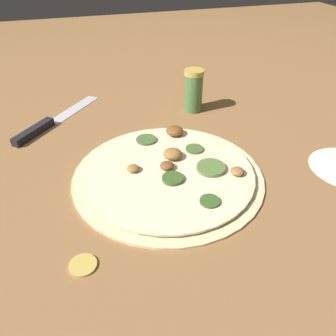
% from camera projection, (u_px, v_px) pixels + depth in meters
% --- Properties ---
extents(ground_plane, '(3.00, 3.00, 0.00)m').
position_uv_depth(ground_plane, '(168.00, 176.00, 0.63)').
color(ground_plane, olive).
extents(pizza, '(0.36, 0.36, 0.03)m').
position_uv_depth(pizza, '(169.00, 172.00, 0.63)').
color(pizza, beige).
rests_on(pizza, ground_plane).
extents(knife, '(0.21, 0.23, 0.02)m').
position_uv_depth(knife, '(45.00, 125.00, 0.78)').
color(knife, silver).
rests_on(knife, ground_plane).
extents(spice_jar, '(0.05, 0.05, 0.11)m').
position_uv_depth(spice_jar, '(193.00, 91.00, 0.83)').
color(spice_jar, '#4C7F42').
rests_on(spice_jar, ground_plane).
extents(loose_cap, '(0.04, 0.04, 0.01)m').
position_uv_depth(loose_cap, '(83.00, 264.00, 0.46)').
color(loose_cap, gold).
rests_on(loose_cap, ground_plane).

